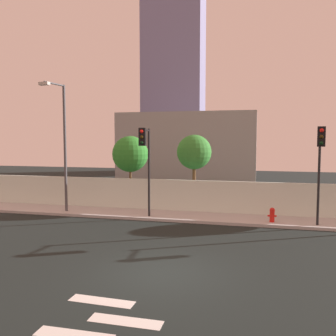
# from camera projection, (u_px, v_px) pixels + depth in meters

# --- Properties ---
(ground_plane) EXTENTS (80.00, 80.00, 0.00)m
(ground_plane) POSITION_uv_depth(u_px,v_px,m) (162.00, 272.00, 11.69)
(ground_plane) COLOR black
(sidewalk) EXTENTS (36.00, 2.40, 0.15)m
(sidewalk) POSITION_uv_depth(u_px,v_px,m) (200.00, 217.00, 19.62)
(sidewalk) COLOR #B2B2B2
(sidewalk) RESTS_ON ground
(perimeter_wall) EXTENTS (36.00, 0.18, 1.80)m
(perimeter_wall) POSITION_uv_depth(u_px,v_px,m) (204.00, 196.00, 20.79)
(perimeter_wall) COLOR silver
(perimeter_wall) RESTS_ON sidewalk
(traffic_light_center) EXTENTS (0.35, 1.55, 4.74)m
(traffic_light_center) POSITION_uv_depth(u_px,v_px,m) (145.00, 153.00, 18.68)
(traffic_light_center) COLOR black
(traffic_light_center) RESTS_ON sidewalk
(traffic_light_right) EXTENTS (0.40, 1.62, 4.74)m
(traffic_light_right) POSITION_uv_depth(u_px,v_px,m) (320.00, 155.00, 16.62)
(traffic_light_right) COLOR black
(traffic_light_right) RESTS_ON sidewalk
(street_lamp_curbside) EXTENTS (0.63, 1.82, 7.26)m
(street_lamp_curbside) POSITION_uv_depth(u_px,v_px,m) (62.00, 138.00, 20.51)
(street_lamp_curbside) COLOR #4C4C51
(street_lamp_curbside) RESTS_ON sidewalk
(fire_hydrant) EXTENTS (0.44, 0.26, 0.73)m
(fire_hydrant) POSITION_uv_depth(u_px,v_px,m) (272.00, 214.00, 18.18)
(fire_hydrant) COLOR red
(fire_hydrant) RESTS_ON sidewalk
(roadside_tree_leftmost) EXTENTS (2.34, 2.34, 4.54)m
(roadside_tree_leftmost) POSITION_uv_depth(u_px,v_px,m) (130.00, 154.00, 23.29)
(roadside_tree_leftmost) COLOR brown
(roadside_tree_leftmost) RESTS_ON ground
(roadside_tree_midleft) EXTENTS (2.15, 2.15, 4.61)m
(roadside_tree_midleft) POSITION_uv_depth(u_px,v_px,m) (194.00, 152.00, 22.27)
(roadside_tree_midleft) COLOR brown
(roadside_tree_midleft) RESTS_ON ground
(low_building_distant) EXTENTS (12.86, 6.00, 6.81)m
(low_building_distant) POSITION_uv_depth(u_px,v_px,m) (188.00, 149.00, 35.00)
(low_building_distant) COLOR #949494
(low_building_distant) RESTS_ON ground
(tower_on_skyline) EXTENTS (7.64, 5.00, 33.41)m
(tower_on_skyline) POSITION_uv_depth(u_px,v_px,m) (174.00, 44.00, 46.58)
(tower_on_skyline) COLOR slate
(tower_on_skyline) RESTS_ON ground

